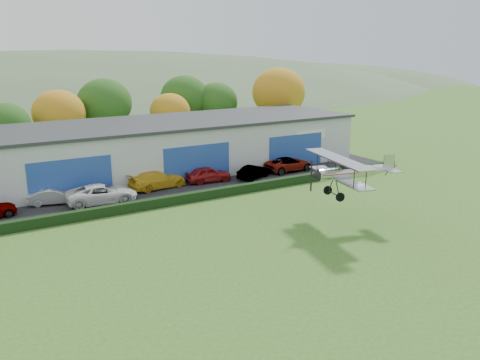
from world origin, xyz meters
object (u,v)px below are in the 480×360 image
car_5 (254,172)px  biplane (350,171)px  car_4 (208,174)px  car_2 (102,194)px  car_6 (289,164)px  car_1 (54,196)px  car_3 (157,180)px  hangar (172,145)px

car_5 → biplane: 15.18m
car_4 → car_2: bearing=103.0°
car_5 → car_6: car_6 is taller
biplane → car_1: bearing=150.1°
biplane → car_5: bearing=97.7°
car_4 → car_6: (9.43, -0.41, -0.02)m
car_5 → car_6: size_ratio=0.76×
car_1 → car_3: 9.27m
car_4 → car_5: car_4 is taller
hangar → car_3: bearing=-124.3°
car_1 → car_4: car_4 is taller
car_2 → car_4: (10.83, 1.48, -0.05)m
car_1 → car_4: (14.36, -0.33, 0.09)m
car_3 → car_5: bearing=-106.9°
car_1 → car_6: 23.80m
car_4 → car_6: car_4 is taller
car_3 → car_5: size_ratio=1.35×
hangar → car_5: hangar is taller
car_1 → car_2: car_2 is taller
car_2 → car_6: 20.29m
car_4 → car_1: bearing=93.9°
car_5 → car_3: bearing=59.3°
car_4 → car_6: bearing=-87.3°
car_3 → biplane: biplane is taller
car_3 → car_6: car_3 is taller
car_1 → car_5: (18.93, -1.45, -0.01)m
car_2 → car_6: bearing=-80.8°
hangar → car_6: (10.14, -7.30, -1.86)m
car_3 → car_2: bearing=101.2°
car_1 → car_3: car_3 is taller
hangar → car_5: 9.79m
hangar → biplane: 23.16m
car_2 → car_4: size_ratio=1.30×
hangar → car_1: hangar is taller
hangar → car_3: size_ratio=7.41×
car_3 → car_4: car_3 is taller
hangar → car_1: (-13.64, -6.56, -1.93)m
car_1 → biplane: biplane is taller
car_1 → car_5: 18.99m
car_1 → car_3: size_ratio=0.75×
car_1 → car_6: bearing=-78.8°
car_3 → car_6: (14.52, -0.88, -0.05)m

